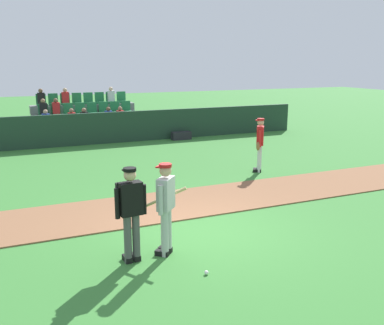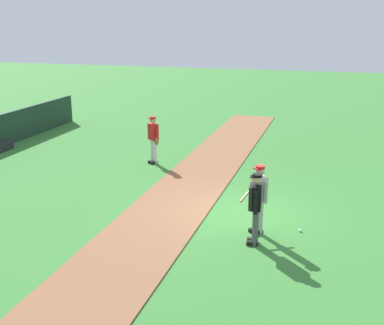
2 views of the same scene
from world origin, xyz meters
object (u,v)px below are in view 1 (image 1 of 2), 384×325
Objects in this scene: equipment_bag at (181,136)px; batter_grey_jersey at (166,205)px; baseball at (206,273)px; runner_red_jersey at (260,143)px; umpire_home_plate at (131,209)px.

batter_grey_jersey is at bearing -113.41° from equipment_bag.
runner_red_jersey is at bearing 51.15° from baseball.
baseball is 13.13m from equipment_bag.
equipment_bag is at bearing 66.59° from batter_grey_jersey.
equipment_bag is (5.56, 11.30, -0.82)m from umpire_home_plate.
umpire_home_plate is 1.96× the size of equipment_bag.
equipment_bag is at bearing 63.82° from umpire_home_plate.
umpire_home_plate is at bearing -116.18° from equipment_bag.
batter_grey_jersey is at bearing 2.34° from umpire_home_plate.
batter_grey_jersey is at bearing 108.40° from baseball.
umpire_home_plate is 23.78× the size of baseball.
umpire_home_plate is 1.73m from baseball.
equipment_bag is (4.88, 11.28, -0.79)m from batter_grey_jersey.
equipment_bag is (4.54, 12.31, 0.14)m from baseball.
batter_grey_jersey is at bearing -136.58° from runner_red_jersey.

